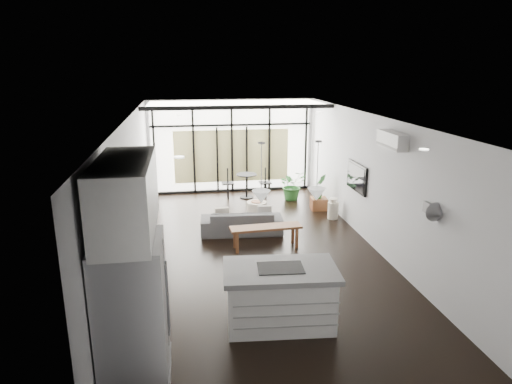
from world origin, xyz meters
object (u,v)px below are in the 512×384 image
object	(u,v)px
fridge	(133,319)
sofa	(242,218)
console_bench	(266,237)
milk_can	(333,209)
island	(280,296)
pouf	(257,210)
tv	(357,177)

from	to	relation	value
fridge	sofa	size ratio (longest dim) A/B	1.03
console_bench	milk_can	bearing A→B (deg)	34.88
island	pouf	bearing A→B (deg)	89.54
console_bench	pouf	distance (m)	2.04
fridge	pouf	world-z (taller)	fridge
sofa	pouf	distance (m)	1.20
sofa	console_bench	distance (m)	1.06
sofa	tv	size ratio (longest dim) A/B	1.71
sofa	milk_can	world-z (taller)	sofa
console_bench	milk_can	world-z (taller)	milk_can
island	milk_can	world-z (taller)	island
sofa	tv	world-z (taller)	tv
island	tv	distance (m)	4.56
pouf	tv	distance (m)	2.73
pouf	tv	xyz separation A→B (m)	(2.12, -1.32, 1.10)
milk_can	island	bearing A→B (deg)	-117.27
island	console_bench	xyz separation A→B (m)	(0.32, 2.95, -0.21)
pouf	sofa	bearing A→B (deg)	-116.28
pouf	tv	size ratio (longest dim) A/B	0.46
island	fridge	distance (m)	2.37
sofa	fridge	bearing A→B (deg)	73.74
fridge	tv	bearing A→B (deg)	46.75
pouf	milk_can	world-z (taller)	milk_can
pouf	milk_can	distance (m)	1.95
sofa	tv	xyz separation A→B (m)	(2.64, -0.25, 0.93)
fridge	pouf	bearing A→B (deg)	68.39
fridge	sofa	world-z (taller)	fridge
fridge	console_bench	size ratio (longest dim) A/B	1.28
sofa	milk_can	size ratio (longest dim) A/B	3.52
console_bench	pouf	xyz separation A→B (m)	(0.13, 2.04, -0.04)
tv	fridge	bearing A→B (deg)	-133.25
fridge	tv	size ratio (longest dim) A/B	1.77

